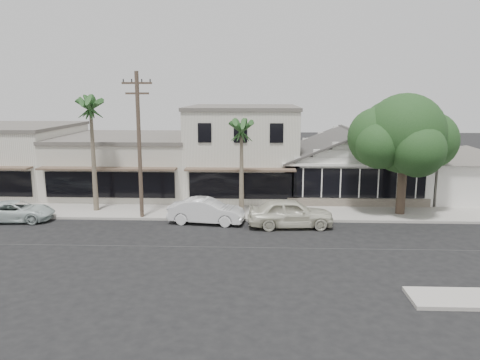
{
  "coord_description": "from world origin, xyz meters",
  "views": [
    {
      "loc": [
        -1.76,
        -22.68,
        7.77
      ],
      "look_at": [
        -2.93,
        6.0,
        2.37
      ],
      "focal_mm": 35.0,
      "sensor_mm": 36.0,
      "label": 1
    }
  ],
  "objects_px": {
    "utility_pole": "(139,142)",
    "shade_tree": "(403,136)",
    "car_1": "(206,211)",
    "car_0": "(290,213)",
    "car_2": "(16,211)"
  },
  "relations": [
    {
      "from": "utility_pole",
      "to": "shade_tree",
      "type": "relative_size",
      "value": 1.16
    },
    {
      "from": "utility_pole",
      "to": "car_1",
      "type": "relative_size",
      "value": 1.98
    },
    {
      "from": "utility_pole",
      "to": "shade_tree",
      "type": "xyz_separation_m",
      "value": [
        16.22,
        1.7,
        0.31
      ]
    },
    {
      "from": "utility_pole",
      "to": "car_2",
      "type": "distance_m",
      "value": 8.67
    },
    {
      "from": "car_0",
      "to": "car_1",
      "type": "height_order",
      "value": "car_0"
    },
    {
      "from": "utility_pole",
      "to": "car_1",
      "type": "distance_m",
      "value": 5.81
    },
    {
      "from": "car_1",
      "to": "shade_tree",
      "type": "distance_m",
      "value": 13.1
    },
    {
      "from": "car_0",
      "to": "shade_tree",
      "type": "distance_m",
      "value": 8.83
    },
    {
      "from": "utility_pole",
      "to": "car_2",
      "type": "relative_size",
      "value": 2.02
    },
    {
      "from": "utility_pole",
      "to": "car_1",
      "type": "xyz_separation_m",
      "value": [
        4.1,
        -0.74,
        -4.04
      ]
    },
    {
      "from": "car_1",
      "to": "shade_tree",
      "type": "bearing_deg",
      "value": -71.12
    },
    {
      "from": "car_1",
      "to": "utility_pole",
      "type": "bearing_deg",
      "value": 87.23
    },
    {
      "from": "car_0",
      "to": "car_2",
      "type": "xyz_separation_m",
      "value": [
        -16.66,
        0.58,
        -0.23
      ]
    },
    {
      "from": "car_1",
      "to": "car_0",
      "type": "bearing_deg",
      "value": -89.65
    },
    {
      "from": "utility_pole",
      "to": "car_0",
      "type": "xyz_separation_m",
      "value": [
        9.1,
        -1.37,
        -3.94
      ]
    }
  ]
}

